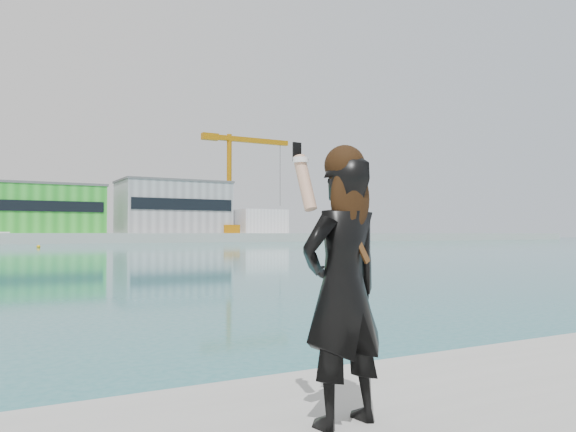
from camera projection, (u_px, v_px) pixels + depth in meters
name	position (u px, v px, depth m)	size (l,w,h in m)	color
warehouse_green	(27.00, 208.00, 119.27)	(30.60, 16.36, 10.50)	green
warehouse_grey_right	(173.00, 207.00, 134.84)	(25.50, 15.35, 12.50)	gray
ancillary_shed	(259.00, 221.00, 143.70)	(12.00, 10.00, 6.00)	silver
dock_crane	(234.00, 179.00, 136.24)	(23.00, 4.00, 24.00)	#C4760B
flagpole_right	(102.00, 212.00, 120.00)	(1.28, 0.16, 8.00)	silver
buoy_near	(39.00, 248.00, 76.26)	(0.50, 0.50, 0.50)	#E4A50C
woman	(343.00, 281.00, 3.47)	(0.65, 0.47, 1.75)	black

